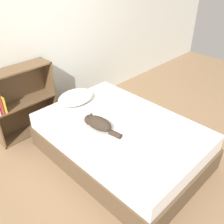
# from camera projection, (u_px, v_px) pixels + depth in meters

# --- Properties ---
(ground_plane) EXTENTS (8.00, 8.00, 0.00)m
(ground_plane) POSITION_uv_depth(u_px,v_px,m) (120.00, 155.00, 3.07)
(ground_plane) COLOR #846647
(wall_back) EXTENTS (8.00, 0.06, 2.50)m
(wall_back) POSITION_uv_depth(u_px,v_px,m) (43.00, 31.00, 3.22)
(wall_back) COLOR silver
(wall_back) RESTS_ON ground_plane
(bed) EXTENTS (1.30, 1.90, 0.47)m
(bed) POSITION_uv_depth(u_px,v_px,m) (121.00, 141.00, 2.94)
(bed) COLOR brown
(bed) RESTS_ON ground_plane
(pillow) EXTENTS (0.49, 0.35, 0.15)m
(pillow) POSITION_uv_depth(u_px,v_px,m) (76.00, 97.00, 3.18)
(pillow) COLOR white
(pillow) RESTS_ON bed
(cat_light) EXTENTS (0.34, 0.58, 0.14)m
(cat_light) POSITION_uv_depth(u_px,v_px,m) (171.00, 139.00, 2.50)
(cat_light) COLOR beige
(cat_light) RESTS_ON bed
(cat_dark) EXTENTS (0.20, 0.49, 0.15)m
(cat_dark) POSITION_uv_depth(u_px,v_px,m) (98.00, 123.00, 2.71)
(cat_dark) COLOR #33281E
(cat_dark) RESTS_ON bed
(bookshelf) EXTENTS (0.83, 0.26, 0.94)m
(bookshelf) POSITION_uv_depth(u_px,v_px,m) (20.00, 101.00, 3.23)
(bookshelf) COLOR brown
(bookshelf) RESTS_ON ground_plane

